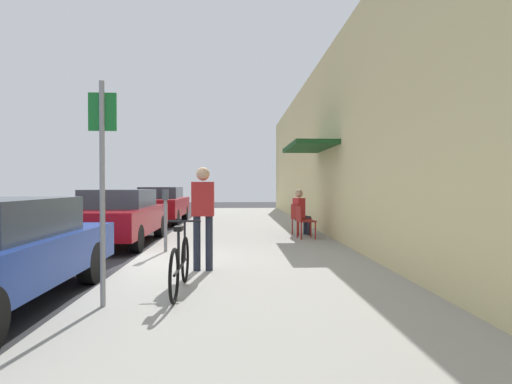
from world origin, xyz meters
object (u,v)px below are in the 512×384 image
object	(u,v)px
street_sign	(102,175)
pedestrian_standing	(203,210)
cafe_chair_0	(303,220)
cafe_chair_1	(299,217)
parking_meter	(166,215)
parked_car_1	(119,216)
bicycle_0	(180,264)
seated_patron_1	(301,211)
parked_car_2	(161,204)

from	to	relation	value
street_sign	pedestrian_standing	bearing A→B (deg)	62.30
cafe_chair_0	cafe_chair_1	world-z (taller)	same
parking_meter	street_sign	distance (m)	3.95
cafe_chair_1	cafe_chair_0	bearing A→B (deg)	-90.28
parked_car_1	parking_meter	bearing A→B (deg)	-52.20
bicycle_0	cafe_chair_1	distance (m)	6.45
bicycle_0	cafe_chair_1	world-z (taller)	bicycle_0
parked_car_1	seated_patron_1	bearing A→B (deg)	7.90
parked_car_2	pedestrian_standing	xyz separation A→B (m)	(2.50, -9.92, 0.36)
parked_car_1	bicycle_0	distance (m)	5.76
parked_car_2	cafe_chair_0	bearing A→B (deg)	-51.46
parking_meter	seated_patron_1	world-z (taller)	parking_meter
cafe_chair_0	pedestrian_standing	bearing A→B (deg)	-120.96
parking_meter	cafe_chair_0	world-z (taller)	parking_meter
cafe_chair_0	parked_car_1	bearing A→B (deg)	178.78
seated_patron_1	pedestrian_standing	bearing A→B (deg)	-117.12
parked_car_2	cafe_chair_1	bearing A→B (deg)	-47.64
cafe_chair_0	seated_patron_1	bearing A→B (deg)	85.55
cafe_chair_0	cafe_chair_1	bearing A→B (deg)	89.72
street_sign	cafe_chair_1	xyz separation A→B (m)	(3.32, 6.53, -1.02)
parking_meter	cafe_chair_0	bearing A→B (deg)	30.10
bicycle_0	pedestrian_standing	world-z (taller)	pedestrian_standing
street_sign	cafe_chair_1	world-z (taller)	street_sign
bicycle_0	seated_patron_1	xyz separation A→B (m)	(2.57, 5.95, 0.34)
parking_meter	street_sign	xyz separation A→B (m)	(-0.05, -3.88, 0.75)
parked_car_2	cafe_chair_0	xyz separation A→B (m)	(4.82, -6.05, -0.14)
parking_meter	seated_patron_1	xyz separation A→B (m)	(3.33, 2.68, -0.07)
pedestrian_standing	street_sign	bearing A→B (deg)	-117.70
parked_car_2	cafe_chair_1	distance (m)	7.16
cafe_chair_0	seated_patron_1	distance (m)	0.81
street_sign	seated_patron_1	xyz separation A→B (m)	(3.38, 6.55, -0.82)
parked_car_1	parked_car_2	distance (m)	5.95
parking_meter	seated_patron_1	distance (m)	4.27
bicycle_0	parked_car_1	bearing A→B (deg)	113.62
parked_car_2	bicycle_0	bearing A→B (deg)	-78.39
parked_car_1	street_sign	distance (m)	6.13
parked_car_1	street_sign	xyz separation A→B (m)	(1.50, -5.87, 0.90)
pedestrian_standing	parking_meter	bearing A→B (deg)	115.74
parked_car_2	seated_patron_1	world-z (taller)	parked_car_2
parked_car_1	seated_patron_1	world-z (taller)	parked_car_1
street_sign	cafe_chair_0	size ratio (longest dim) A/B	2.99
cafe_chair_1	parked_car_1	bearing A→B (deg)	-172.23
parked_car_2	pedestrian_standing	bearing A→B (deg)	-75.85
cafe_chair_0	seated_patron_1	world-z (taller)	seated_patron_1
cafe_chair_1	pedestrian_standing	distance (m)	5.20
parked_car_2	bicycle_0	xyz separation A→B (m)	(2.31, -11.22, -0.28)
cafe_chair_0	parking_meter	bearing A→B (deg)	-149.90
street_sign	bicycle_0	size ratio (longest dim) A/B	1.52
seated_patron_1	street_sign	bearing A→B (deg)	-117.29
bicycle_0	cafe_chair_1	bearing A→B (deg)	67.02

